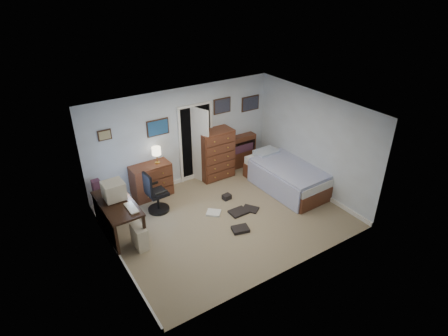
# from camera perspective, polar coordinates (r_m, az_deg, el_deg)

# --- Properties ---
(floor) EXTENTS (5.00, 4.00, 0.02)m
(floor) POSITION_cam_1_polar(r_m,az_deg,el_deg) (8.52, 0.39, -7.61)
(floor) COLOR #9B8B6B
(floor) RESTS_ON ground
(computer_desk) EXTENTS (0.67, 1.42, 0.81)m
(computer_desk) POSITION_cam_1_polar(r_m,az_deg,el_deg) (7.93, -16.53, -6.44)
(computer_desk) COLOR black
(computer_desk) RESTS_ON floor
(crt_monitor) EXTENTS (0.43, 0.40, 0.39)m
(crt_monitor) POSITION_cam_1_polar(r_m,az_deg,el_deg) (7.87, -16.43, -3.32)
(crt_monitor) COLOR beige
(crt_monitor) RESTS_ON computer_desk
(keyboard) EXTENTS (0.17, 0.44, 0.03)m
(keyboard) POSITION_cam_1_polar(r_m,az_deg,el_deg) (7.59, -13.94, -5.91)
(keyboard) COLOR beige
(keyboard) RESTS_ON computer_desk
(pc_tower) EXTENTS (0.23, 0.46, 0.49)m
(pc_tower) POSITION_cam_1_polar(r_m,az_deg,el_deg) (7.78, -12.77, -10.13)
(pc_tower) COLOR beige
(pc_tower) RESTS_ON floor
(office_chair) EXTENTS (0.52, 0.52, 1.02)m
(office_chair) POSITION_cam_1_polar(r_m,az_deg,el_deg) (8.65, -10.43, -4.32)
(office_chair) COLOR black
(office_chair) RESTS_ON floor
(media_stack) EXTENTS (0.18, 0.18, 0.86)m
(media_stack) POSITION_cam_1_polar(r_m,az_deg,el_deg) (8.90, -18.59, -4.18)
(media_stack) COLOR maroon
(media_stack) RESTS_ON floor
(low_dresser) EXTENTS (0.97, 0.52, 0.85)m
(low_dresser) POSITION_cam_1_polar(r_m,az_deg,el_deg) (9.24, -11.02, -1.86)
(low_dresser) COLOR brown
(low_dresser) RESTS_ON floor
(table_lamp) EXTENTS (0.22, 0.22, 0.41)m
(table_lamp) POSITION_cam_1_polar(r_m,az_deg,el_deg) (8.97, -10.27, 2.49)
(table_lamp) COLOR gold
(table_lamp) RESTS_ON low_dresser
(doorway) EXTENTS (0.96, 1.12, 2.05)m
(doorway) POSITION_cam_1_polar(r_m,az_deg,el_deg) (9.88, -5.13, 4.42)
(doorway) COLOR black
(doorway) RESTS_ON floor
(tall_dresser) EXTENTS (0.91, 0.54, 1.33)m
(tall_dresser) POSITION_cam_1_polar(r_m,az_deg,el_deg) (9.81, -1.31, 2.16)
(tall_dresser) COLOR brown
(tall_dresser) RESTS_ON floor
(headboard_bookcase) EXTENTS (1.02, 0.27, 0.92)m
(headboard_bookcase) POSITION_cam_1_polar(r_m,az_deg,el_deg) (10.37, 2.22, 2.60)
(headboard_bookcase) COLOR brown
(headboard_bookcase) RESTS_ON floor
(bed) EXTENTS (1.24, 2.23, 0.72)m
(bed) POSITION_cam_1_polar(r_m,az_deg,el_deg) (9.57, 9.46, -1.17)
(bed) COLOR brown
(bed) RESTS_ON floor
(wall_posters) EXTENTS (4.38, 0.04, 0.60)m
(wall_posters) POSITION_cam_1_polar(r_m,az_deg,el_deg) (9.46, -3.28, 8.24)
(wall_posters) COLOR #331E11
(wall_posters) RESTS_ON floor
(floor_clutter) EXTENTS (1.22, 1.45, 0.12)m
(floor_clutter) POSITION_cam_1_polar(r_m,az_deg,el_deg) (8.59, 1.66, -6.95)
(floor_clutter) COLOR black
(floor_clutter) RESTS_ON floor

